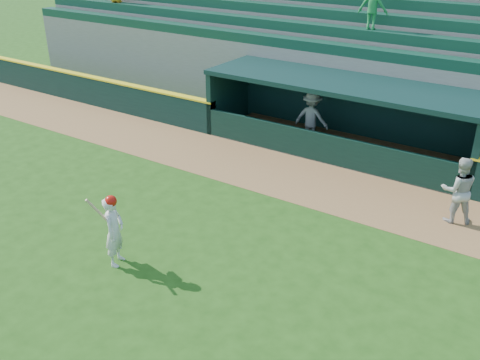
{
  "coord_description": "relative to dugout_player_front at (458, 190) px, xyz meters",
  "views": [
    {
      "loc": [
        6.75,
        -8.48,
        7.18
      ],
      "look_at": [
        0.0,
        1.6,
        1.3
      ],
      "focal_mm": 40.0,
      "sensor_mm": 36.0,
      "label": 1
    }
  ],
  "objects": [
    {
      "name": "batter_at_plate",
      "position": [
        -6.0,
        -6.36,
        -0.03
      ],
      "size": [
        0.64,
        0.81,
        1.77
      ],
      "color": "silver",
      "rests_on": "ground"
    },
    {
      "name": "stands",
      "position": [
        -4.62,
        7.65,
        1.5
      ],
      "size": [
        34.5,
        6.25,
        7.53
      ],
      "color": "slate",
      "rests_on": "ground"
    },
    {
      "name": "dugout_player_front",
      "position": [
        0.0,
        0.0,
        0.0
      ],
      "size": [
        1.1,
        1.01,
        1.82
      ],
      "primitive_type": "imported",
      "rotation": [
        0.0,
        0.0,
        3.6
      ],
      "color": "#A7A7A2",
      "rests_on": "ground"
    },
    {
      "name": "warning_track",
      "position": [
        -4.6,
        -0.02,
        -0.91
      ],
      "size": [
        40.0,
        3.0,
        0.01
      ],
      "primitive_type": "cube",
      "color": "brown",
      "rests_on": "ground"
    },
    {
      "name": "field_wall_left",
      "position": [
        -16.85,
        1.63,
        -0.31
      ],
      "size": [
        15.5,
        0.3,
        1.2
      ],
      "primitive_type": "cube",
      "color": "black",
      "rests_on": "ground"
    },
    {
      "name": "dugout",
      "position": [
        -4.6,
        3.08,
        0.45
      ],
      "size": [
        9.4,
        2.8,
        2.46
      ],
      "color": "slate",
      "rests_on": "ground"
    },
    {
      "name": "ground",
      "position": [
        -4.6,
        -4.92,
        -0.91
      ],
      "size": [
        120.0,
        120.0,
        0.0
      ],
      "primitive_type": "plane",
      "color": "#1F4611",
      "rests_on": "ground"
    },
    {
      "name": "wall_stripe_left",
      "position": [
        -16.85,
        1.63,
        0.32
      ],
      "size": [
        15.5,
        0.32,
        0.06
      ],
      "primitive_type": "cube",
      "color": "yellow",
      "rests_on": "field_wall_left"
    },
    {
      "name": "dugout_player_inside",
      "position": [
        -5.7,
        2.87,
        0.04
      ],
      "size": [
        1.28,
        0.8,
        1.9
      ],
      "primitive_type": "imported",
      "rotation": [
        0.0,
        0.0,
        3.22
      ],
      "color": "gray",
      "rests_on": "ground"
    }
  ]
}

